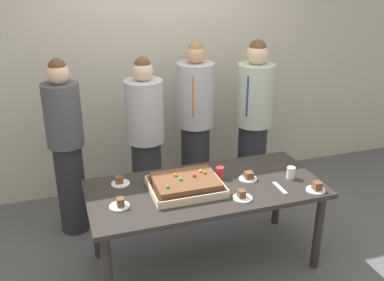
{
  "coord_description": "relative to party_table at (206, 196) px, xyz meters",
  "views": [
    {
      "loc": [
        -1.06,
        -2.91,
        2.42
      ],
      "look_at": [
        -0.07,
        0.15,
        1.07
      ],
      "focal_mm": 41.19,
      "sensor_mm": 36.0,
      "label": 1
    }
  ],
  "objects": [
    {
      "name": "plated_slice_near_right",
      "position": [
        0.8,
        -0.33,
        0.11
      ],
      "size": [
        0.15,
        0.15,
        0.07
      ],
      "color": "white",
      "rests_on": "party_table"
    },
    {
      "name": "interior_back_panel",
      "position": [
        0.0,
        1.6,
        0.86
      ],
      "size": [
        8.0,
        0.12,
        3.0
      ],
      "primitive_type": "cube",
      "color": "beige",
      "rests_on": "ground_plane"
    },
    {
      "name": "drink_cup_nearest",
      "position": [
        0.72,
        -0.08,
        0.13
      ],
      "size": [
        0.07,
        0.07,
        0.1
      ],
      "primitive_type": "cylinder",
      "color": "white",
      "rests_on": "party_table"
    },
    {
      "name": "person_green_shirt_behind",
      "position": [
        -0.3,
        0.85,
        0.19
      ],
      "size": [
        0.35,
        0.35,
        1.62
      ],
      "rotation": [
        0.0,
        0.0,
        -1.42
      ],
      "color": "#28282D",
      "rests_on": "ground_plane"
    },
    {
      "name": "plated_slice_far_left",
      "position": [
        -0.64,
        0.26,
        0.1
      ],
      "size": [
        0.15,
        0.15,
        0.07
      ],
      "color": "white",
      "rests_on": "party_table"
    },
    {
      "name": "plated_slice_near_left",
      "position": [
        0.38,
        0.01,
        0.1
      ],
      "size": [
        0.15,
        0.15,
        0.07
      ],
      "color": "white",
      "rests_on": "party_table"
    },
    {
      "name": "person_serving_front",
      "position": [
        0.87,
        0.97,
        0.22
      ],
      "size": [
        0.38,
        0.38,
        1.68
      ],
      "rotation": [
        0.0,
        0.0,
        -2.39
      ],
      "color": "#28282D",
      "rests_on": "ground_plane"
    },
    {
      "name": "ground_plane",
      "position": [
        0.0,
        0.0,
        -0.64
      ],
      "size": [
        12.0,
        12.0,
        0.0
      ],
      "primitive_type": "plane",
      "color": "#5B5B60"
    },
    {
      "name": "cake_server_utensil",
      "position": [
        0.55,
        -0.21,
        0.09
      ],
      "size": [
        0.03,
        0.2,
        0.01
      ],
      "primitive_type": "cube",
      "color": "silver",
      "rests_on": "party_table"
    },
    {
      "name": "plated_slice_center_front",
      "position": [
        0.2,
        -0.26,
        0.1
      ],
      "size": [
        0.15,
        0.15,
        0.07
      ],
      "color": "white",
      "rests_on": "party_table"
    },
    {
      "name": "sheet_cake",
      "position": [
        -0.17,
        0.0,
        0.13
      ],
      "size": [
        0.56,
        0.45,
        0.13
      ],
      "color": "beige",
      "rests_on": "party_table"
    },
    {
      "name": "person_far_right_suit",
      "position": [
        -1.02,
        0.85,
        0.22
      ],
      "size": [
        0.32,
        0.32,
        1.65
      ],
      "rotation": [
        0.0,
        0.0,
        -0.79
      ],
      "color": "#28282D",
      "rests_on": "ground_plane"
    },
    {
      "name": "drink_cup_middle",
      "position": [
        0.16,
        0.11,
        0.13
      ],
      "size": [
        0.07,
        0.07,
        0.1
      ],
      "primitive_type": "cylinder",
      "color": "red",
      "rests_on": "party_table"
    },
    {
      "name": "plated_slice_far_right",
      "position": [
        -0.7,
        -0.09,
        0.1
      ],
      "size": [
        0.15,
        0.15,
        0.07
      ],
      "color": "white",
      "rests_on": "party_table"
    },
    {
      "name": "person_striped_tie_right",
      "position": [
        0.26,
        1.05,
        0.23
      ],
      "size": [
        0.37,
        0.37,
        1.69
      ],
      "rotation": [
        0.0,
        0.0,
        -1.96
      ],
      "color": "#28282D",
      "rests_on": "ground_plane"
    },
    {
      "name": "party_table",
      "position": [
        0.0,
        0.0,
        0.0
      ],
      "size": [
        1.87,
        0.86,
        0.72
      ],
      "color": "#2D2826",
      "rests_on": "ground_plane"
    }
  ]
}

